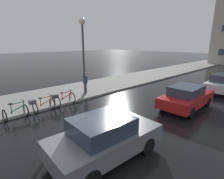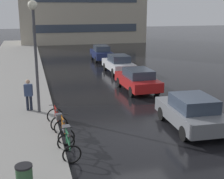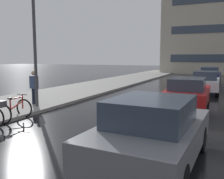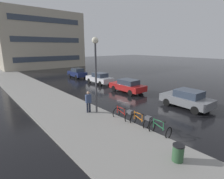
{
  "view_description": "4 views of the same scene",
  "coord_description": "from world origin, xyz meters",
  "px_view_note": "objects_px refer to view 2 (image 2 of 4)",
  "views": [
    {
      "loc": [
        6.33,
        -3.39,
        3.97
      ],
      "look_at": [
        -1.63,
        4.1,
        1.03
      ],
      "focal_mm": 28.0,
      "sensor_mm": 36.0,
      "label": 1
    },
    {
      "loc": [
        -4.62,
        -11.64,
        5.32
      ],
      "look_at": [
        -0.81,
        2.75,
        1.35
      ],
      "focal_mm": 50.0,
      "sensor_mm": 36.0,
      "label": 2
    },
    {
      "loc": [
        3.6,
        -5.14,
        2.39
      ],
      "look_at": [
        -1.12,
        5.22,
        0.93
      ],
      "focal_mm": 40.0,
      "sensor_mm": 36.0,
      "label": 3
    },
    {
      "loc": [
        -11.46,
        -6.43,
        4.97
      ],
      "look_at": [
        -1.87,
        4.99,
        1.29
      ],
      "focal_mm": 28.0,
      "sensor_mm": 36.0,
      "label": 4
    }
  ],
  "objects_px": {
    "trash_bin": "(25,179)",
    "car_white": "(118,64)",
    "car_grey": "(192,112)",
    "car_red": "(138,79)",
    "car_navy": "(101,53)",
    "bicycle_nearest": "(69,147)",
    "pedestrian": "(29,94)",
    "bicycle_third": "(57,119)",
    "streetlamp": "(35,37)",
    "bicycle_second": "(65,131)"
  },
  "relations": [
    {
      "from": "bicycle_second",
      "to": "car_white",
      "type": "relative_size",
      "value": 0.33
    },
    {
      "from": "bicycle_second",
      "to": "car_white",
      "type": "height_order",
      "value": "car_white"
    },
    {
      "from": "streetlamp",
      "to": "trash_bin",
      "type": "height_order",
      "value": "streetlamp"
    },
    {
      "from": "bicycle_second",
      "to": "car_grey",
      "type": "xyz_separation_m",
      "value": [
        5.66,
        -0.01,
        0.29
      ]
    },
    {
      "from": "bicycle_second",
      "to": "bicycle_third",
      "type": "relative_size",
      "value": 0.95
    },
    {
      "from": "car_navy",
      "to": "trash_bin",
      "type": "distance_m",
      "value": 23.19
    },
    {
      "from": "bicycle_second",
      "to": "trash_bin",
      "type": "height_order",
      "value": "bicycle_second"
    },
    {
      "from": "pedestrian",
      "to": "trash_bin",
      "type": "bearing_deg",
      "value": -91.49
    },
    {
      "from": "car_red",
      "to": "streetlamp",
      "type": "height_order",
      "value": "streetlamp"
    },
    {
      "from": "bicycle_second",
      "to": "trash_bin",
      "type": "relative_size",
      "value": 1.54
    },
    {
      "from": "pedestrian",
      "to": "car_grey",
      "type": "bearing_deg",
      "value": -30.05
    },
    {
      "from": "trash_bin",
      "to": "car_white",
      "type": "bearing_deg",
      "value": 65.06
    },
    {
      "from": "bicycle_second",
      "to": "streetlamp",
      "type": "height_order",
      "value": "streetlamp"
    },
    {
      "from": "bicycle_nearest",
      "to": "bicycle_third",
      "type": "relative_size",
      "value": 0.79
    },
    {
      "from": "car_red",
      "to": "pedestrian",
      "type": "bearing_deg",
      "value": -158.37
    },
    {
      "from": "bicycle_second",
      "to": "pedestrian",
      "type": "distance_m",
      "value": 4.29
    },
    {
      "from": "bicycle_third",
      "to": "car_white",
      "type": "xyz_separation_m",
      "value": [
        6.02,
        11.11,
        0.27
      ]
    },
    {
      "from": "car_navy",
      "to": "car_white",
      "type": "bearing_deg",
      "value": -89.54
    },
    {
      "from": "pedestrian",
      "to": "car_white",
      "type": "bearing_deg",
      "value": 49.79
    },
    {
      "from": "streetlamp",
      "to": "car_red",
      "type": "bearing_deg",
      "value": 25.82
    },
    {
      "from": "bicycle_third",
      "to": "trash_bin",
      "type": "bearing_deg",
      "value": -106.07
    },
    {
      "from": "car_navy",
      "to": "trash_bin",
      "type": "height_order",
      "value": "car_navy"
    },
    {
      "from": "bicycle_third",
      "to": "pedestrian",
      "type": "bearing_deg",
      "value": 114.78
    },
    {
      "from": "bicycle_third",
      "to": "car_navy",
      "type": "height_order",
      "value": "car_navy"
    },
    {
      "from": "bicycle_nearest",
      "to": "streetlamp",
      "type": "distance_m",
      "value": 6.23
    },
    {
      "from": "pedestrian",
      "to": "bicycle_nearest",
      "type": "bearing_deg",
      "value": -76.08
    },
    {
      "from": "bicycle_third",
      "to": "car_navy",
      "type": "relative_size",
      "value": 0.39
    },
    {
      "from": "car_grey",
      "to": "car_white",
      "type": "distance_m",
      "value": 12.58
    },
    {
      "from": "car_red",
      "to": "car_navy",
      "type": "distance_m",
      "value": 11.9
    },
    {
      "from": "car_white",
      "to": "streetlamp",
      "type": "height_order",
      "value": "streetlamp"
    },
    {
      "from": "car_red",
      "to": "pedestrian",
      "type": "distance_m",
      "value": 7.36
    },
    {
      "from": "car_grey",
      "to": "car_red",
      "type": "height_order",
      "value": "car_grey"
    },
    {
      "from": "car_grey",
      "to": "car_red",
      "type": "bearing_deg",
      "value": 91.39
    },
    {
      "from": "bicycle_nearest",
      "to": "pedestrian",
      "type": "xyz_separation_m",
      "value": [
        -1.34,
        5.41,
        0.61
      ]
    },
    {
      "from": "bicycle_second",
      "to": "car_white",
      "type": "distance_m",
      "value": 13.87
    },
    {
      "from": "bicycle_second",
      "to": "bicycle_third",
      "type": "distance_m",
      "value": 1.46
    },
    {
      "from": "bicycle_third",
      "to": "car_red",
      "type": "height_order",
      "value": "car_red"
    },
    {
      "from": "pedestrian",
      "to": "car_red",
      "type": "bearing_deg",
      "value": 21.63
    },
    {
      "from": "bicycle_nearest",
      "to": "car_grey",
      "type": "bearing_deg",
      "value": 13.56
    },
    {
      "from": "bicycle_third",
      "to": "car_white",
      "type": "height_order",
      "value": "car_white"
    },
    {
      "from": "car_red",
      "to": "car_white",
      "type": "distance_m",
      "value": 5.83
    },
    {
      "from": "bicycle_nearest",
      "to": "bicycle_second",
      "type": "height_order",
      "value": "bicycle_nearest"
    },
    {
      "from": "car_navy",
      "to": "bicycle_nearest",
      "type": "bearing_deg",
      "value": -106.2
    },
    {
      "from": "bicycle_third",
      "to": "streetlamp",
      "type": "relative_size",
      "value": 0.26
    },
    {
      "from": "car_grey",
      "to": "car_white",
      "type": "height_order",
      "value": "car_grey"
    },
    {
      "from": "pedestrian",
      "to": "bicycle_second",
      "type": "bearing_deg",
      "value": -71.57
    },
    {
      "from": "bicycle_second",
      "to": "bicycle_nearest",
      "type": "bearing_deg",
      "value": -90.15
    },
    {
      "from": "bicycle_third",
      "to": "car_grey",
      "type": "height_order",
      "value": "car_grey"
    },
    {
      "from": "car_grey",
      "to": "car_white",
      "type": "relative_size",
      "value": 0.99
    },
    {
      "from": "car_navy",
      "to": "car_grey",
      "type": "bearing_deg",
      "value": -90.49
    }
  ]
}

